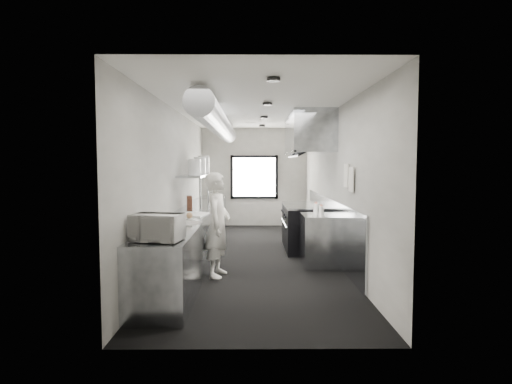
{
  "coord_description": "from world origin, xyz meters",
  "views": [
    {
      "loc": [
        -0.04,
        -7.91,
        1.8
      ],
      "look_at": [
        0.02,
        -0.2,
        1.26
      ],
      "focal_mm": 29.19,
      "sensor_mm": 36.0,
      "label": 1
    }
  ],
  "objects_px": {
    "prep_counter": "(191,238)",
    "pass_shelf": "(199,175)",
    "plate_stack_b": "(195,167)",
    "deli_tub_a": "(155,226)",
    "plate_stack_d": "(204,164)",
    "exhaust_hood": "(308,134)",
    "knife_block": "(189,202)",
    "far_work_table": "(212,213)",
    "small_plate": "(189,219)",
    "cutting_board": "(193,214)",
    "squeeze_bottle_d": "(315,208)",
    "squeeze_bottle_a": "(322,211)",
    "squeeze_bottle_c": "(317,209)",
    "deli_tub_b": "(162,226)",
    "bottle_station": "(321,240)",
    "plate_stack_a": "(194,167)",
    "range": "(304,227)",
    "squeeze_bottle_b": "(321,211)",
    "microwave": "(157,227)",
    "plate_stack_c": "(200,165)",
    "squeeze_bottle_e": "(316,208)",
    "line_cook": "(218,225)"
  },
  "relations": [
    {
      "from": "squeeze_bottle_a",
      "to": "squeeze_bottle_c",
      "type": "bearing_deg",
      "value": 98.56
    },
    {
      "from": "exhaust_hood",
      "to": "cutting_board",
      "type": "relative_size",
      "value": 3.74
    },
    {
      "from": "plate_stack_b",
      "to": "squeeze_bottle_b",
      "type": "relative_size",
      "value": 1.79
    },
    {
      "from": "exhaust_hood",
      "to": "squeeze_bottle_b",
      "type": "distance_m",
      "value": 2.08
    },
    {
      "from": "exhaust_hood",
      "to": "squeeze_bottle_c",
      "type": "distance_m",
      "value": 1.96
    },
    {
      "from": "range",
      "to": "squeeze_bottle_c",
      "type": "distance_m",
      "value": 1.47
    },
    {
      "from": "squeeze_bottle_b",
      "to": "squeeze_bottle_c",
      "type": "xyz_separation_m",
      "value": [
        -0.04,
        0.16,
        0.01
      ]
    },
    {
      "from": "line_cook",
      "to": "knife_block",
      "type": "bearing_deg",
      "value": 29.9
    },
    {
      "from": "far_work_table",
      "to": "small_plate",
      "type": "height_order",
      "value": "small_plate"
    },
    {
      "from": "line_cook",
      "to": "small_plate",
      "type": "height_order",
      "value": "line_cook"
    },
    {
      "from": "exhaust_hood",
      "to": "cutting_board",
      "type": "height_order",
      "value": "exhaust_hood"
    },
    {
      "from": "range",
      "to": "plate_stack_d",
      "type": "relative_size",
      "value": 3.99
    },
    {
      "from": "deli_tub_b",
      "to": "pass_shelf",
      "type": "bearing_deg",
      "value": 88.39
    },
    {
      "from": "plate_stack_c",
      "to": "squeeze_bottle_e",
      "type": "distance_m",
      "value": 2.96
    },
    {
      "from": "line_cook",
      "to": "cutting_board",
      "type": "distance_m",
      "value": 0.83
    },
    {
      "from": "cutting_board",
      "to": "squeeze_bottle_d",
      "type": "relative_size",
      "value": 3.35
    },
    {
      "from": "far_work_table",
      "to": "prep_counter",
      "type": "bearing_deg",
      "value": -90.0
    },
    {
      "from": "deli_tub_a",
      "to": "squeeze_bottle_d",
      "type": "bearing_deg",
      "value": 37.73
    },
    {
      "from": "pass_shelf",
      "to": "plate_stack_b",
      "type": "relative_size",
      "value": 9.74
    },
    {
      "from": "plate_stack_b",
      "to": "squeeze_bottle_e",
      "type": "height_order",
      "value": "plate_stack_b"
    },
    {
      "from": "microwave",
      "to": "squeeze_bottle_a",
      "type": "bearing_deg",
      "value": 54.47
    },
    {
      "from": "deli_tub_b",
      "to": "prep_counter",
      "type": "bearing_deg",
      "value": 85.69
    },
    {
      "from": "line_cook",
      "to": "squeeze_bottle_b",
      "type": "height_order",
      "value": "line_cook"
    },
    {
      "from": "deli_tub_a",
      "to": "deli_tub_b",
      "type": "height_order",
      "value": "deli_tub_a"
    },
    {
      "from": "plate_stack_d",
      "to": "squeeze_bottle_a",
      "type": "xyz_separation_m",
      "value": [
        2.3,
        -2.67,
        -0.78
      ]
    },
    {
      "from": "deli_tub_a",
      "to": "squeeze_bottle_d",
      "type": "xyz_separation_m",
      "value": [
        2.43,
        1.88,
        0.03
      ]
    },
    {
      "from": "bottle_station",
      "to": "plate_stack_a",
      "type": "bearing_deg",
      "value": 157.22
    },
    {
      "from": "squeeze_bottle_c",
      "to": "far_work_table",
      "type": "bearing_deg",
      "value": 119.92
    },
    {
      "from": "far_work_table",
      "to": "plate_stack_d",
      "type": "xyz_separation_m",
      "value": [
        -0.03,
        -1.49,
        1.32
      ]
    },
    {
      "from": "range",
      "to": "microwave",
      "type": "xyz_separation_m",
      "value": [
        -2.19,
        -3.83,
        0.59
      ]
    },
    {
      "from": "deli_tub_a",
      "to": "small_plate",
      "type": "xyz_separation_m",
      "value": [
        0.29,
        1.1,
        -0.05
      ]
    },
    {
      "from": "knife_block",
      "to": "line_cook",
      "type": "bearing_deg",
      "value": -81.55
    },
    {
      "from": "pass_shelf",
      "to": "deli_tub_a",
      "type": "bearing_deg",
      "value": -92.68
    },
    {
      "from": "squeeze_bottle_d",
      "to": "bottle_station",
      "type": "bearing_deg",
      "value": -68.54
    },
    {
      "from": "small_plate",
      "to": "squeeze_bottle_a",
      "type": "distance_m",
      "value": 2.21
    },
    {
      "from": "squeeze_bottle_c",
      "to": "squeeze_bottle_d",
      "type": "bearing_deg",
      "value": 91.09
    },
    {
      "from": "small_plate",
      "to": "squeeze_bottle_a",
      "type": "relative_size",
      "value": 1.03
    },
    {
      "from": "range",
      "to": "deli_tub_a",
      "type": "relative_size",
      "value": 10.57
    },
    {
      "from": "small_plate",
      "to": "plate_stack_d",
      "type": "xyz_separation_m",
      "value": [
        -0.12,
        3.0,
        0.86
      ]
    },
    {
      "from": "deli_tub_a",
      "to": "plate_stack_d",
      "type": "distance_m",
      "value": 4.18
    },
    {
      "from": "prep_counter",
      "to": "pass_shelf",
      "type": "distance_m",
      "value": 1.85
    },
    {
      "from": "exhaust_hood",
      "to": "knife_block",
      "type": "relative_size",
      "value": 9.41
    },
    {
      "from": "plate_stack_d",
      "to": "far_work_table",
      "type": "bearing_deg",
      "value": 89.0
    },
    {
      "from": "knife_block",
      "to": "squeeze_bottle_a",
      "type": "relative_size",
      "value": 1.34
    },
    {
      "from": "pass_shelf",
      "to": "microwave",
      "type": "distance_m",
      "value": 4.16
    },
    {
      "from": "small_plate",
      "to": "squeeze_bottle_e",
      "type": "bearing_deg",
      "value": 21.57
    },
    {
      "from": "deli_tub_b",
      "to": "knife_block",
      "type": "bearing_deg",
      "value": 90.95
    },
    {
      "from": "plate_stack_c",
      "to": "far_work_table",
      "type": "bearing_deg",
      "value": 88.31
    },
    {
      "from": "plate_stack_b",
      "to": "exhaust_hood",
      "type": "bearing_deg",
      "value": 2.56
    },
    {
      "from": "line_cook",
      "to": "small_plate",
      "type": "relative_size",
      "value": 9.2
    }
  ]
}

